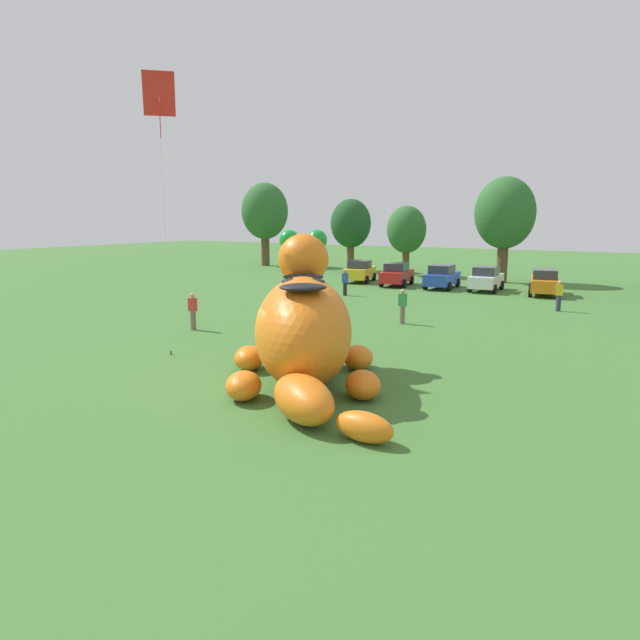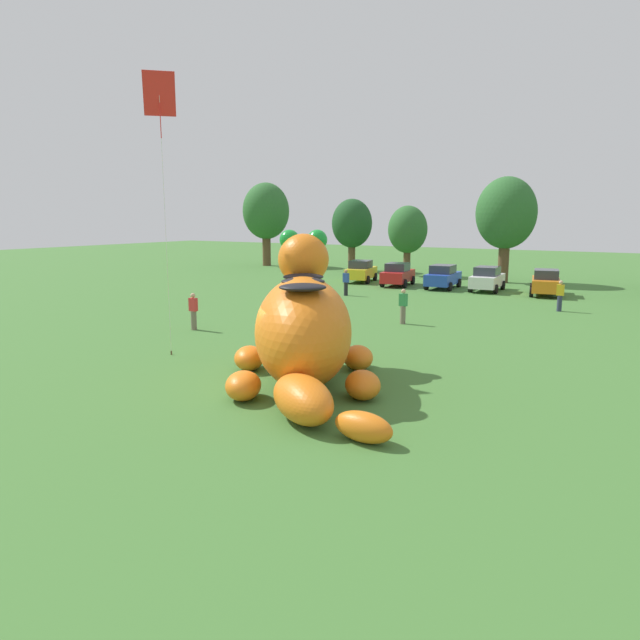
{
  "view_description": "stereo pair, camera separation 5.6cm",
  "coord_description": "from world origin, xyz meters",
  "px_view_note": "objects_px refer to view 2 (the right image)",
  "views": [
    {
      "loc": [
        9.99,
        -14.15,
        5.16
      ],
      "look_at": [
        0.48,
        1.63,
        1.86
      ],
      "focal_mm": 32.47,
      "sensor_mm": 36.0,
      "label": 1
    },
    {
      "loc": [
        10.03,
        -14.12,
        5.16
      ],
      "look_at": [
        0.48,
        1.63,
        1.86
      ],
      "focal_mm": 32.47,
      "sensor_mm": 36.0,
      "label": 2
    }
  ],
  "objects_px": {
    "car_white": "(487,279)",
    "spectator_mid_field": "(346,283)",
    "giant_inflatable_creature": "(304,329)",
    "spectator_far_side": "(560,296)",
    "car_blue": "(443,277)",
    "spectator_wandering": "(403,307)",
    "car_red": "(398,274)",
    "car_orange": "(546,282)",
    "spectator_near_inflatable": "(193,312)",
    "tethered_flying_kite": "(159,99)",
    "car_yellow": "(361,271)"
  },
  "relations": [
    {
      "from": "giant_inflatable_creature",
      "to": "tethered_flying_kite",
      "type": "height_order",
      "value": "tethered_flying_kite"
    },
    {
      "from": "giant_inflatable_creature",
      "to": "spectator_wandering",
      "type": "relative_size",
      "value": 4.6
    },
    {
      "from": "spectator_wandering",
      "to": "spectator_far_side",
      "type": "bearing_deg",
      "value": 53.6
    },
    {
      "from": "spectator_mid_field",
      "to": "spectator_wandering",
      "type": "bearing_deg",
      "value": -46.0
    },
    {
      "from": "tethered_flying_kite",
      "to": "spectator_wandering",
      "type": "bearing_deg",
      "value": 64.73
    },
    {
      "from": "car_red",
      "to": "spectator_far_side",
      "type": "height_order",
      "value": "car_red"
    },
    {
      "from": "spectator_wandering",
      "to": "tethered_flying_kite",
      "type": "xyz_separation_m",
      "value": [
        -4.96,
        -10.5,
        8.37
      ]
    },
    {
      "from": "car_yellow",
      "to": "spectator_near_inflatable",
      "type": "relative_size",
      "value": 2.56
    },
    {
      "from": "spectator_mid_field",
      "to": "giant_inflatable_creature",
      "type": "bearing_deg",
      "value": -64.96
    },
    {
      "from": "car_white",
      "to": "spectator_mid_field",
      "type": "distance_m",
      "value": 10.27
    },
    {
      "from": "giant_inflatable_creature",
      "to": "car_red",
      "type": "distance_m",
      "value": 26.76
    },
    {
      "from": "car_red",
      "to": "car_white",
      "type": "height_order",
      "value": "same"
    },
    {
      "from": "car_white",
      "to": "tethered_flying_kite",
      "type": "bearing_deg",
      "value": -101.19
    },
    {
      "from": "spectator_far_side",
      "to": "car_orange",
      "type": "bearing_deg",
      "value": 106.37
    },
    {
      "from": "giant_inflatable_creature",
      "to": "car_red",
      "type": "height_order",
      "value": "giant_inflatable_creature"
    },
    {
      "from": "car_red",
      "to": "spectator_mid_field",
      "type": "xyz_separation_m",
      "value": [
        -0.69,
        -6.89,
        -0.01
      ]
    },
    {
      "from": "car_blue",
      "to": "spectator_near_inflatable",
      "type": "height_order",
      "value": "car_blue"
    },
    {
      "from": "car_white",
      "to": "spectator_far_side",
      "type": "height_order",
      "value": "car_white"
    },
    {
      "from": "car_blue",
      "to": "spectator_wandering",
      "type": "bearing_deg",
      "value": -77.96
    },
    {
      "from": "car_orange",
      "to": "car_red",
      "type": "bearing_deg",
      "value": -179.57
    },
    {
      "from": "car_white",
      "to": "spectator_far_side",
      "type": "distance_m",
      "value": 8.94
    },
    {
      "from": "car_orange",
      "to": "spectator_wandering",
      "type": "bearing_deg",
      "value": -105.25
    },
    {
      "from": "giant_inflatable_creature",
      "to": "car_orange",
      "type": "bearing_deg",
      "value": 84.27
    },
    {
      "from": "giant_inflatable_creature",
      "to": "spectator_far_side",
      "type": "relative_size",
      "value": 4.6
    },
    {
      "from": "giant_inflatable_creature",
      "to": "car_orange",
      "type": "distance_m",
      "value": 25.74
    },
    {
      "from": "car_blue",
      "to": "car_yellow",
      "type": "bearing_deg",
      "value": 173.45
    },
    {
      "from": "car_orange",
      "to": "tethered_flying_kite",
      "type": "bearing_deg",
      "value": -109.61
    },
    {
      "from": "spectator_mid_field",
      "to": "tethered_flying_kite",
      "type": "xyz_separation_m",
      "value": [
        2.35,
        -18.06,
        8.37
      ]
    },
    {
      "from": "car_orange",
      "to": "spectator_far_side",
      "type": "xyz_separation_m",
      "value": [
        1.92,
        -6.55,
        -0.01
      ]
    },
    {
      "from": "spectator_near_inflatable",
      "to": "tethered_flying_kite",
      "type": "distance_m",
      "value": 9.7
    },
    {
      "from": "car_red",
      "to": "spectator_mid_field",
      "type": "distance_m",
      "value": 6.92
    },
    {
      "from": "spectator_wandering",
      "to": "car_white",
      "type": "bearing_deg",
      "value": 89.85
    },
    {
      "from": "car_white",
      "to": "spectator_mid_field",
      "type": "relative_size",
      "value": 2.45
    },
    {
      "from": "spectator_near_inflatable",
      "to": "car_orange",
      "type": "bearing_deg",
      "value": 60.99
    },
    {
      "from": "giant_inflatable_creature",
      "to": "car_orange",
      "type": "height_order",
      "value": "giant_inflatable_creature"
    },
    {
      "from": "spectator_mid_field",
      "to": "spectator_wandering",
      "type": "relative_size",
      "value": 1.0
    },
    {
      "from": "car_orange",
      "to": "spectator_near_inflatable",
      "type": "distance_m",
      "value": 23.95
    },
    {
      "from": "car_blue",
      "to": "tethered_flying_kite",
      "type": "relative_size",
      "value": 0.42
    },
    {
      "from": "car_blue",
      "to": "spectator_far_side",
      "type": "bearing_deg",
      "value": -36.05
    },
    {
      "from": "giant_inflatable_creature",
      "to": "spectator_far_side",
      "type": "xyz_separation_m",
      "value": [
        4.49,
        19.05,
        -0.87
      ]
    },
    {
      "from": "car_yellow",
      "to": "spectator_near_inflatable",
      "type": "distance_m",
      "value": 21.9
    },
    {
      "from": "car_yellow",
      "to": "car_orange",
      "type": "bearing_deg",
      "value": -3.25
    },
    {
      "from": "spectator_wandering",
      "to": "giant_inflatable_creature",
      "type": "bearing_deg",
      "value": -82.82
    },
    {
      "from": "car_orange",
      "to": "spectator_near_inflatable",
      "type": "xyz_separation_m",
      "value": [
        -11.61,
        -20.94,
        -0.01
      ]
    },
    {
      "from": "spectator_mid_field",
      "to": "spectator_wandering",
      "type": "xyz_separation_m",
      "value": [
        7.31,
        -7.57,
        0.0
      ]
    },
    {
      "from": "spectator_near_inflatable",
      "to": "spectator_wandering",
      "type": "distance_m",
      "value": 9.98
    },
    {
      "from": "giant_inflatable_creature",
      "to": "spectator_wandering",
      "type": "height_order",
      "value": "giant_inflatable_creature"
    },
    {
      "from": "car_red",
      "to": "car_orange",
      "type": "relative_size",
      "value": 0.99
    },
    {
      "from": "car_red",
      "to": "car_blue",
      "type": "xyz_separation_m",
      "value": [
        3.52,
        0.07,
        0.0
      ]
    },
    {
      "from": "car_white",
      "to": "tethered_flying_kite",
      "type": "height_order",
      "value": "tethered_flying_kite"
    }
  ]
}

